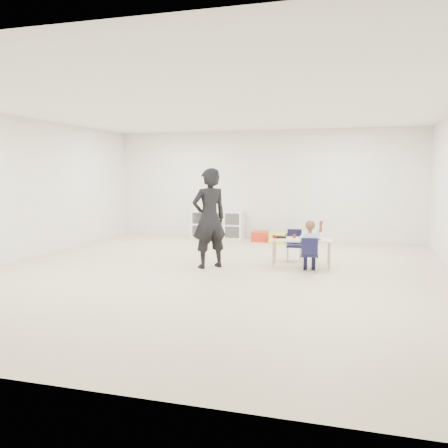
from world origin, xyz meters
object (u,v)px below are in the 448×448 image
(chair_near, at_px, (309,255))
(child, at_px, (310,245))
(adult, at_px, (209,218))
(table, at_px, (301,252))
(cubby_shelf, at_px, (218,224))

(chair_near, xyz_separation_m, child, (0.00, 0.00, 0.18))
(child, bearing_deg, adult, 177.42)
(chair_near, xyz_separation_m, adult, (-1.78, -0.10, 0.59))
(adult, bearing_deg, child, 139.60)
(chair_near, bearing_deg, table, 106.76)
(table, bearing_deg, chair_near, -73.24)
(chair_near, bearing_deg, child, 0.00)
(child, height_order, adult, adult)
(child, distance_m, adult, 1.84)
(cubby_shelf, relative_size, adult, 0.78)
(table, xyz_separation_m, cubby_shelf, (-2.61, 3.28, 0.09))
(cubby_shelf, xyz_separation_m, adult, (1.02, -3.86, 0.55))
(chair_near, height_order, adult, adult)
(table, relative_size, chair_near, 1.90)
(chair_near, relative_size, cubby_shelf, 0.44)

